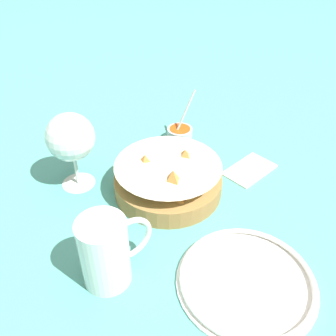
% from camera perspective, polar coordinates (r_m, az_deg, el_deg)
% --- Properties ---
extents(ground_plane, '(4.00, 4.00, 0.00)m').
position_cam_1_polar(ground_plane, '(0.75, -1.53, -2.88)').
color(ground_plane, teal).
extents(food_basket, '(0.21, 0.21, 0.09)m').
position_cam_1_polar(food_basket, '(0.72, 0.04, -1.70)').
color(food_basket, olive).
rests_on(food_basket, ground_plane).
extents(sauce_cup, '(0.07, 0.06, 0.12)m').
position_cam_1_polar(sauce_cup, '(0.88, 1.82, 5.18)').
color(sauce_cup, '#B7B7BC').
rests_on(sauce_cup, ground_plane).
extents(wine_glass, '(0.09, 0.09, 0.16)m').
position_cam_1_polar(wine_glass, '(0.72, -14.62, 4.29)').
color(wine_glass, silver).
rests_on(wine_glass, ground_plane).
extents(beer_mug, '(0.12, 0.07, 0.12)m').
position_cam_1_polar(beer_mug, '(0.57, -9.40, -12.74)').
color(beer_mug, silver).
rests_on(beer_mug, ground_plane).
extents(side_plate, '(0.21, 0.21, 0.01)m').
position_cam_1_polar(side_plate, '(0.60, 11.87, -16.41)').
color(side_plate, white).
rests_on(side_plate, ground_plane).
extents(napkin, '(0.12, 0.08, 0.01)m').
position_cam_1_polar(napkin, '(0.81, 12.34, -0.17)').
color(napkin, white).
rests_on(napkin, ground_plane).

